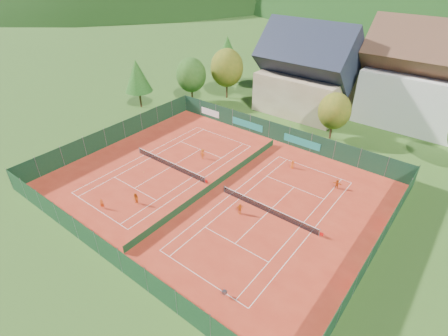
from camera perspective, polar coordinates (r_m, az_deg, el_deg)
ground at (r=44.84m, az=-1.57°, el=-3.26°), size 600.00×600.00×0.00m
clay_pad at (r=44.82m, az=-1.57°, el=-3.24°), size 40.00×32.00×0.01m
court_markings_left at (r=49.46m, az=-8.77°, el=0.14°), size 11.03×23.83×0.00m
court_markings_right at (r=41.23m, az=7.13°, el=-7.21°), size 11.03×23.83×0.00m
tennis_net_left at (r=49.10m, az=-8.69°, el=0.57°), size 13.30×0.10×1.02m
tennis_net_right at (r=40.86m, az=7.37°, el=-6.75°), size 13.30×0.10×1.02m
court_divider at (r=44.54m, az=-1.58°, el=-2.72°), size 0.03×28.80×1.00m
fence_north at (r=55.72m, az=8.55°, el=5.81°), size 40.00×0.10×3.00m
fence_south at (r=36.00m, az=-18.39°, el=-12.93°), size 40.00×0.04×3.00m
fence_west at (r=57.15m, az=-17.39°, el=5.37°), size 0.04×32.00×3.00m
fence_east at (r=37.47m, az=23.44°, el=-12.13°), size 0.09×32.00×3.00m
chalet at (r=66.55m, az=13.33°, el=14.59°), size 16.20×12.00×16.00m
hotel_block_a at (r=67.02m, az=30.73°, el=11.77°), size 21.60×11.00×17.25m
tree_west_front at (r=69.15m, az=-5.39°, el=14.89°), size 5.72×5.72×8.69m
tree_west_mid at (r=70.84m, az=0.47°, el=16.03°), size 6.44×6.44×9.78m
tree_west_back at (r=80.32m, az=0.56°, el=18.52°), size 5.60×5.60×10.00m
tree_center at (r=57.03m, az=17.59°, el=8.87°), size 5.01×5.01×7.60m
tree_west_side at (r=68.06m, az=-13.99°, el=14.40°), size 5.04×5.04×9.00m
ball_hopper at (r=32.47m, az=0.08°, el=-19.62°), size 0.34×0.34×0.80m
loose_ball_0 at (r=49.01m, az=-12.98°, el=-0.66°), size 0.07×0.07×0.07m
loose_ball_1 at (r=36.83m, az=-7.81°, el=-13.13°), size 0.07×0.07×0.07m
player_left_near at (r=43.57m, az=-19.32°, el=-5.52°), size 0.56×0.55×1.30m
player_left_mid at (r=42.98m, az=-14.20°, el=-4.91°), size 0.75×0.59×1.54m
player_left_far at (r=50.68m, az=-3.50°, el=2.34°), size 1.00×0.59×1.52m
player_right_near at (r=40.34m, az=2.59°, el=-6.66°), size 0.85×0.86×1.46m
player_right_far_a at (r=49.27m, az=11.11°, el=0.59°), size 0.62×0.41×1.24m
player_right_far_b at (r=46.62m, az=17.97°, el=-2.51°), size 1.25×0.58×1.30m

